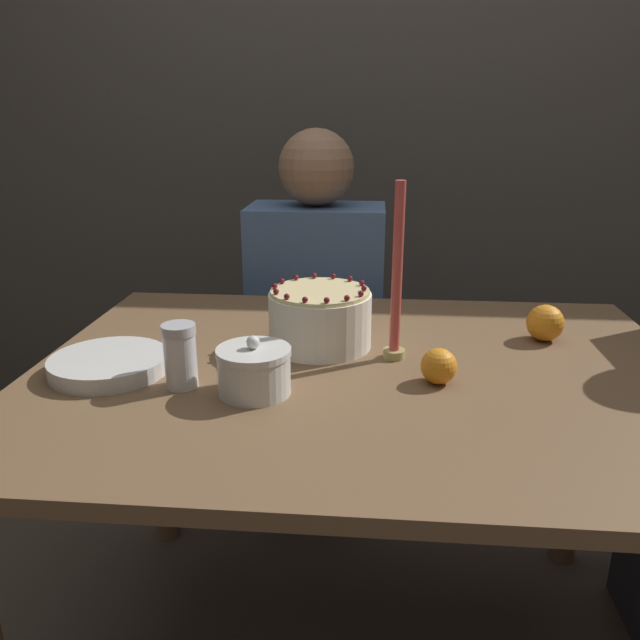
% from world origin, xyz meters
% --- Properties ---
extents(wall_behind, '(8.00, 0.05, 2.60)m').
position_xyz_m(wall_behind, '(0.00, 1.40, 1.30)').
color(wall_behind, '#4C4742').
rests_on(wall_behind, ground_plane).
extents(dining_table, '(1.29, 0.96, 0.75)m').
position_xyz_m(dining_table, '(0.00, 0.00, 0.64)').
color(dining_table, brown).
rests_on(dining_table, ground_plane).
extents(cake, '(0.22, 0.22, 0.14)m').
position_xyz_m(cake, '(-0.09, 0.11, 0.82)').
color(cake, white).
rests_on(cake, dining_table).
extents(sugar_bowl, '(0.13, 0.13, 0.11)m').
position_xyz_m(sugar_bowl, '(-0.19, -0.13, 0.80)').
color(sugar_bowl, silver).
rests_on(sugar_bowl, dining_table).
extents(sugar_shaker, '(0.06, 0.06, 0.12)m').
position_xyz_m(sugar_shaker, '(-0.33, -0.12, 0.82)').
color(sugar_shaker, white).
rests_on(sugar_shaker, dining_table).
extents(plate_stack, '(0.23, 0.23, 0.03)m').
position_xyz_m(plate_stack, '(-0.49, -0.06, 0.77)').
color(plate_stack, silver).
rests_on(plate_stack, dining_table).
extents(candle, '(0.05, 0.05, 0.36)m').
position_xyz_m(candle, '(0.06, 0.06, 0.91)').
color(candle, tan).
rests_on(candle, dining_table).
extents(orange_fruit_0, '(0.07, 0.07, 0.07)m').
position_xyz_m(orange_fruit_0, '(0.14, -0.06, 0.79)').
color(orange_fruit_0, orange).
rests_on(orange_fruit_0, dining_table).
extents(orange_fruit_1, '(0.08, 0.08, 0.08)m').
position_xyz_m(orange_fruit_1, '(0.40, 0.19, 0.79)').
color(orange_fruit_1, orange).
rests_on(orange_fruit_1, dining_table).
extents(person_man_blue_shirt, '(0.40, 0.34, 1.19)m').
position_xyz_m(person_man_blue_shirt, '(-0.15, 0.68, 0.52)').
color(person_man_blue_shirt, '#473D33').
rests_on(person_man_blue_shirt, ground_plane).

